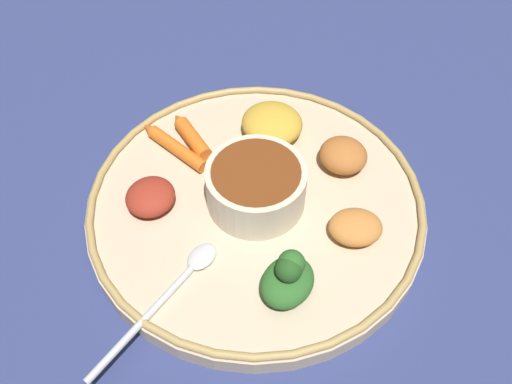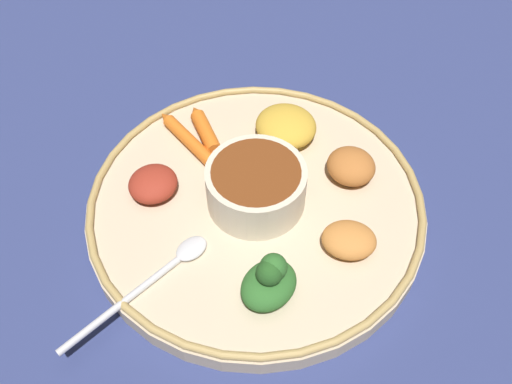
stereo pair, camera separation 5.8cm
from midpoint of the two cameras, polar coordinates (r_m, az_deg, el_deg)
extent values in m
plane|color=navy|center=(0.61, 2.72, -2.31)|extent=(2.40, 2.40, 0.00)
cylinder|color=#C6B293|center=(0.60, 2.76, -1.71)|extent=(0.36, 0.36, 0.02)
torus|color=tan|center=(0.59, 2.81, -0.91)|extent=(0.35, 0.35, 0.01)
cylinder|color=beige|center=(0.57, 2.89, 0.38)|extent=(0.10, 0.10, 0.05)
cylinder|color=brown|center=(0.56, 2.98, 1.74)|extent=(0.09, 0.09, 0.01)
ellipsoid|color=silver|center=(0.55, -3.63, -5.98)|extent=(0.04, 0.04, 0.01)
cylinder|color=silver|center=(0.53, -10.54, -11.39)|extent=(0.12, 0.08, 0.01)
ellipsoid|color=#2D6628|center=(0.52, 4.54, -9.69)|extent=(0.07, 0.07, 0.03)
sphere|color=#23511E|center=(0.50, 4.74, -8.42)|extent=(0.02, 0.02, 0.02)
sphere|color=#2D6628|center=(0.50, 5.11, -7.87)|extent=(0.03, 0.03, 0.03)
cylinder|color=orange|center=(0.65, -2.60, 5.97)|extent=(0.03, 0.06, 0.02)
cone|color=orange|center=(0.67, -3.74, 8.09)|extent=(0.02, 0.02, 0.02)
cylinder|color=orange|center=(0.64, -4.30, 5.14)|extent=(0.05, 0.08, 0.01)
cone|color=orange|center=(0.67, -6.83, 7.49)|extent=(0.02, 0.02, 0.01)
ellipsoid|color=#B2662D|center=(0.61, 12.36, 2.44)|extent=(0.07, 0.07, 0.03)
ellipsoid|color=gold|center=(0.65, 5.66, 6.57)|extent=(0.10, 0.10, 0.03)
ellipsoid|color=#C67A38|center=(0.56, 12.43, -5.00)|extent=(0.07, 0.06, 0.02)
ellipsoid|color=maroon|center=(0.59, -7.76, 0.67)|extent=(0.07, 0.07, 0.03)
camera|label=1|loc=(0.03, -87.13, 3.58)|focal=39.16mm
camera|label=2|loc=(0.03, 92.87, -3.58)|focal=39.16mm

